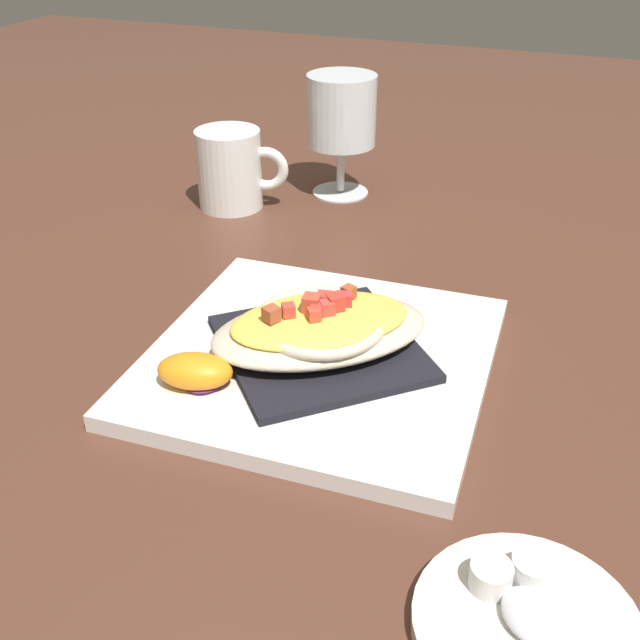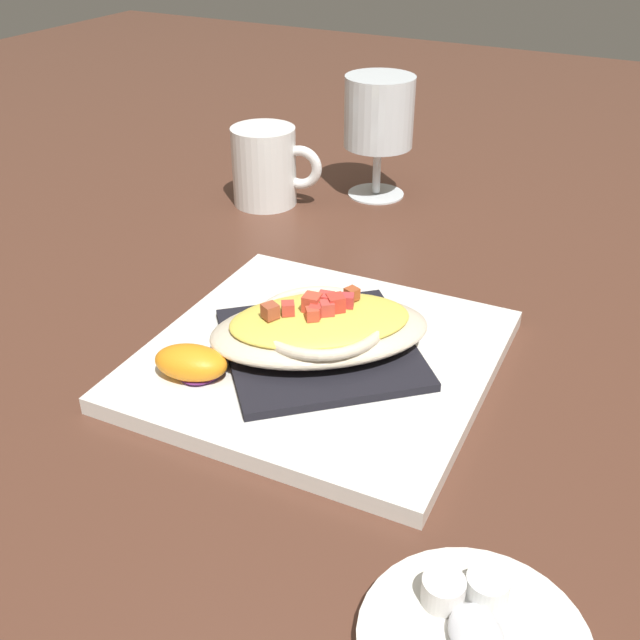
# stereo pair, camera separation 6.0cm
# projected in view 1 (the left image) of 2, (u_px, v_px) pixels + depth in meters

# --- Properties ---
(ground_plane) EXTENTS (2.60, 2.60, 0.00)m
(ground_plane) POSITION_uv_depth(u_px,v_px,m) (320.00, 366.00, 0.62)
(ground_plane) COLOR #533123
(square_plate) EXTENTS (0.28, 0.28, 0.01)m
(square_plate) POSITION_uv_depth(u_px,v_px,m) (320.00, 359.00, 0.62)
(square_plate) COLOR white
(square_plate) RESTS_ON ground_plane
(folded_napkin) EXTENTS (0.21, 0.21, 0.01)m
(folded_napkin) POSITION_uv_depth(u_px,v_px,m) (320.00, 348.00, 0.61)
(folded_napkin) COLOR black
(folded_napkin) RESTS_ON square_plate
(gratin_dish) EXTENTS (0.20, 0.19, 0.04)m
(gratin_dish) POSITION_uv_depth(u_px,v_px,m) (320.00, 326.00, 0.60)
(gratin_dish) COLOR beige
(gratin_dish) RESTS_ON folded_napkin
(orange_garnish) EXTENTS (0.06, 0.06, 0.03)m
(orange_garnish) POSITION_uv_depth(u_px,v_px,m) (197.00, 372.00, 0.57)
(orange_garnish) COLOR #5D2365
(orange_garnish) RESTS_ON square_plate
(coffee_mug) EXTENTS (0.11, 0.08, 0.09)m
(coffee_mug) POSITION_uv_depth(u_px,v_px,m) (231.00, 173.00, 0.89)
(coffee_mug) COLOR white
(coffee_mug) RESTS_ON ground_plane
(stemmed_glass) EXTENTS (0.08, 0.08, 0.15)m
(stemmed_glass) POSITION_uv_depth(u_px,v_px,m) (341.00, 117.00, 0.90)
(stemmed_glass) COLOR white
(stemmed_glass) RESTS_ON ground_plane
(creamer_saucer) EXTENTS (0.12, 0.12, 0.01)m
(creamer_saucer) POSITION_uv_depth(u_px,v_px,m) (527.00, 627.00, 0.40)
(creamer_saucer) COLOR white
(creamer_saucer) RESTS_ON ground_plane
(spoon) EXTENTS (0.06, 0.09, 0.01)m
(spoon) POSITION_uv_depth(u_px,v_px,m) (532.00, 621.00, 0.39)
(spoon) COLOR silver
(spoon) RESTS_ON creamer_saucer
(creamer_cup_0) EXTENTS (0.02, 0.02, 0.02)m
(creamer_cup_0) POSITION_uv_depth(u_px,v_px,m) (532.00, 570.00, 0.42)
(creamer_cup_0) COLOR white
(creamer_cup_0) RESTS_ON creamer_saucer
(creamer_cup_1) EXTENTS (0.02, 0.02, 0.02)m
(creamer_cup_1) POSITION_uv_depth(u_px,v_px,m) (491.00, 576.00, 0.42)
(creamer_cup_1) COLOR silver
(creamer_cup_1) RESTS_ON creamer_saucer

